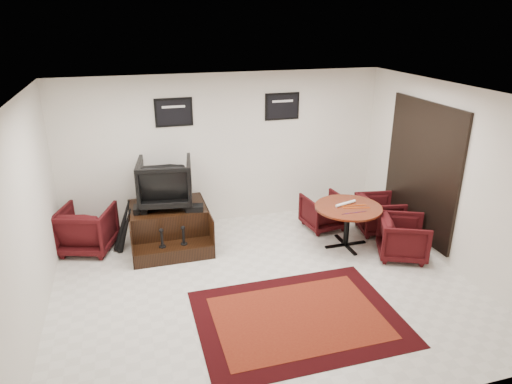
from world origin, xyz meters
The scene contains 16 objects.
ground centered at (0.00, 0.00, 0.00)m, with size 6.00×6.00×0.00m, color silver.
room_shell centered at (0.41, 0.12, 1.79)m, with size 6.02×5.02×2.81m.
area_rug centered at (0.21, -0.86, 0.01)m, with size 2.64×1.98×0.01m.
shine_podium centered at (-1.18, 1.76, 0.31)m, with size 1.31×1.34×0.67m.
shine_chair centered at (-1.18, 1.90, 1.12)m, with size 0.88×0.82×0.91m, color black.
shoes_pair centered at (-1.63, 1.70, 0.72)m, with size 0.24×0.29×0.10m.
polish_kit centered at (-0.76, 1.51, 0.72)m, with size 0.28×0.20×0.10m, color black.
umbrella_black centered at (-1.91, 1.65, 0.40)m, with size 0.30×0.11×0.80m, color black, non-canonical shape.
umbrella_hooked centered at (-1.94, 1.73, 0.46)m, with size 0.34×0.13×0.92m, color black, non-canonical shape.
armchair_side centered at (-2.53, 1.90, 0.43)m, with size 0.83×0.77×0.85m, color black.
meeting_table centered at (1.73, 0.82, 0.64)m, with size 1.12×1.12×0.73m.
table_chair_back centered at (1.65, 1.60, 0.36)m, with size 0.69×0.65×0.71m, color black.
table_chair_window centered at (2.56, 1.17, 0.37)m, with size 0.73×0.68×0.75m, color black.
table_chair_corner centered at (2.43, 0.21, 0.38)m, with size 0.74×0.69×0.76m, color black.
paper_roll centered at (1.72, 0.90, 0.76)m, with size 0.05×0.05×0.42m, color white.
table_clutter centered at (1.79, 0.72, 0.74)m, with size 0.57×0.32×0.01m.
Camera 1 is at (-1.72, -5.51, 3.73)m, focal length 32.00 mm.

